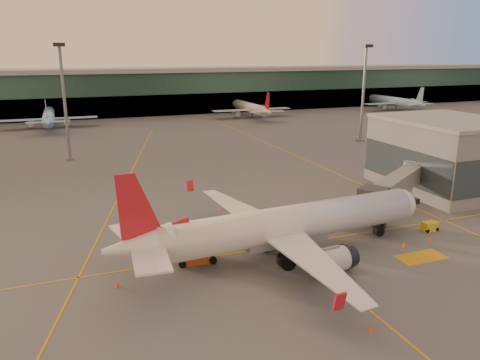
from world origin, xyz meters
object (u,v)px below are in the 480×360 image
object	(u,v)px
gpu_cart	(430,226)
catering_truck	(194,242)
main_airplane	(283,226)
pushback_tug	(340,222)

from	to	relation	value
gpu_cart	catering_truck	bearing A→B (deg)	172.98
main_airplane	gpu_cart	world-z (taller)	main_airplane
pushback_tug	gpu_cart	bearing A→B (deg)	-49.57
main_airplane	gpu_cart	xyz separation A→B (m)	(22.77, 0.65, -3.38)
catering_truck	pushback_tug	world-z (taller)	catering_truck
main_airplane	catering_truck	world-z (taller)	main_airplane
catering_truck	gpu_cart	size ratio (longest dim) A/B	2.66
main_airplane	catering_truck	xyz separation A→B (m)	(-10.12, 2.60, -1.47)
catering_truck	gpu_cart	distance (m)	33.00
catering_truck	pushback_tug	size ratio (longest dim) A/B	1.68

